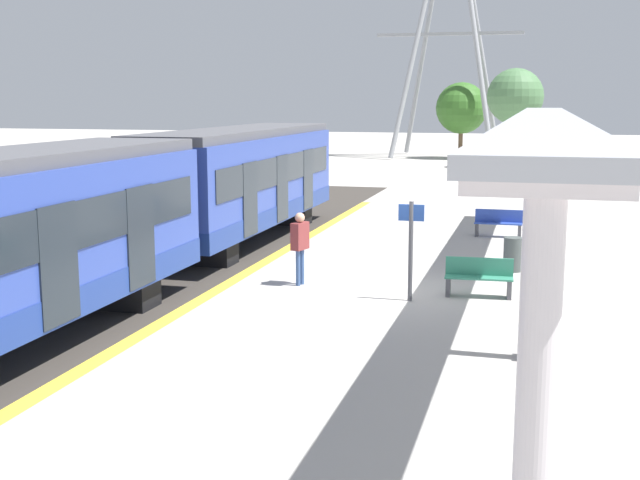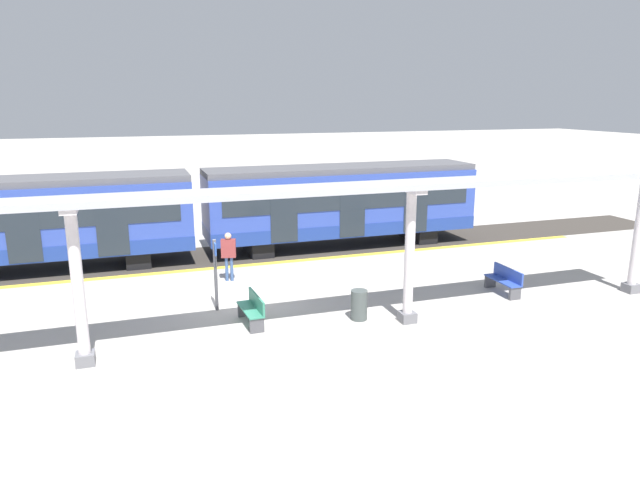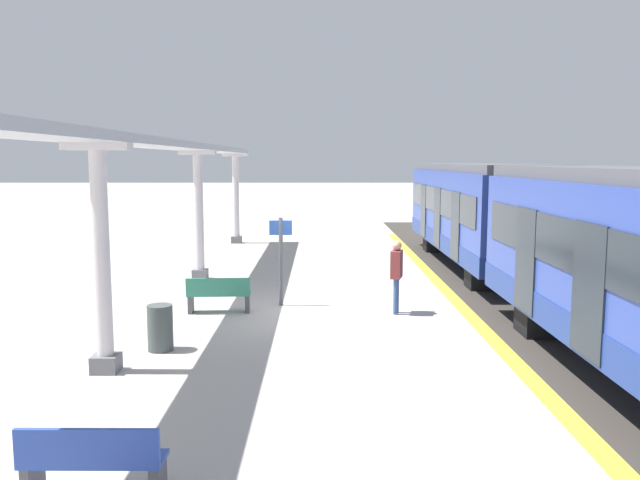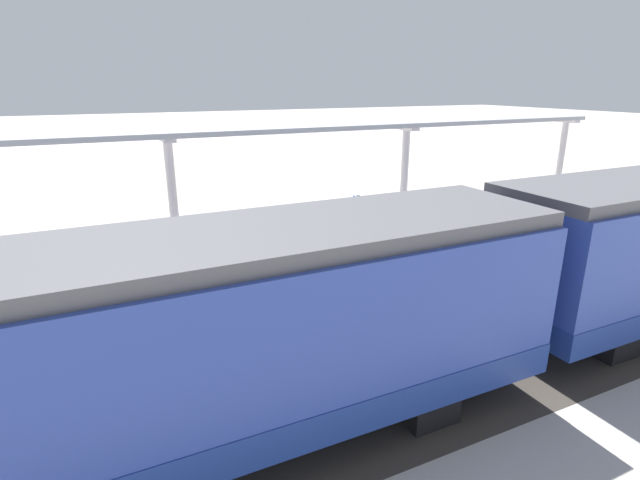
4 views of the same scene
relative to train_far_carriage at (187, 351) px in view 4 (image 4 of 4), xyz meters
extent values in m
plane|color=#ACA69F|center=(5.49, -5.64, -1.83)|extent=(176.00, 176.00, 0.00)
cube|color=yellow|center=(1.77, -5.64, -1.82)|extent=(0.35, 32.27, 0.01)
cube|color=#38332D|center=(-0.01, -5.64, -1.82)|extent=(3.20, 44.27, 0.01)
cube|color=#1E262D|center=(1.31, -12.19, -0.14)|extent=(0.04, 1.10, 2.00)
cube|color=#1E262D|center=(1.31, -9.30, -0.14)|extent=(0.04, 1.10, 2.00)
cube|color=black|center=(-0.01, -8.48, -1.51)|extent=(2.21, 0.90, 0.64)
cube|color=#2C439E|center=(-0.01, 0.00, 0.11)|extent=(2.60, 11.59, 2.60)
cube|color=navy|center=(-0.01, 0.00, -0.91)|extent=(2.63, 11.61, 0.55)
cube|color=#515156|center=(-0.01, 0.00, 1.53)|extent=(2.39, 11.59, 0.24)
cube|color=#1E262D|center=(1.31, 0.00, 0.43)|extent=(0.03, 10.67, 0.84)
cube|color=#1E262D|center=(1.31, -2.90, -0.14)|extent=(0.04, 1.10, 2.00)
cube|color=#1E262D|center=(1.31, 0.00, -0.14)|extent=(0.04, 1.10, 2.00)
cube|color=black|center=(-0.01, -3.71, -1.51)|extent=(2.21, 0.90, 0.64)
cube|color=slate|center=(8.93, -18.42, -1.68)|extent=(0.44, 0.44, 0.30)
cylinder|color=silver|center=(8.93, -18.42, 0.21)|extent=(0.28, 0.28, 3.47)
cube|color=silver|center=(8.93, -18.42, 2.00)|extent=(1.10, 0.36, 0.12)
cube|color=slate|center=(8.93, -9.92, -1.68)|extent=(0.44, 0.44, 0.30)
cylinder|color=silver|center=(8.93, -9.92, 0.21)|extent=(0.28, 0.28, 3.47)
cube|color=silver|center=(8.93, -9.92, 2.00)|extent=(1.10, 0.36, 0.12)
cube|color=slate|center=(8.93, -1.32, -1.68)|extent=(0.44, 0.44, 0.30)
cylinder|color=silver|center=(8.93, -1.32, 0.21)|extent=(0.28, 0.28, 3.47)
cube|color=silver|center=(8.93, -1.32, 2.00)|extent=(1.10, 0.36, 0.12)
cube|color=#A8AAB2|center=(8.93, -5.76, 2.14)|extent=(1.20, 26.12, 0.16)
cube|color=#2D49AA|center=(7.67, 2.79, -1.39)|extent=(1.50, 0.45, 0.04)
cube|color=#2D49AA|center=(7.67, 2.98, -1.17)|extent=(1.50, 0.07, 0.40)
cube|color=#4C4C51|center=(8.34, 2.79, -1.62)|extent=(0.10, 0.40, 0.42)
cube|color=#4C4C51|center=(7.00, 2.79, -1.62)|extent=(0.10, 0.40, 0.42)
cube|color=#318065|center=(7.67, -5.62, -1.39)|extent=(1.52, 0.52, 0.04)
cube|color=#318065|center=(7.66, -5.43, -1.17)|extent=(1.50, 0.14, 0.40)
cube|color=#4C4C51|center=(8.34, -5.58, -1.62)|extent=(0.12, 0.40, 0.42)
cube|color=#4C4C51|center=(7.00, -5.66, -1.62)|extent=(0.12, 0.40, 0.42)
cylinder|color=#444C4B|center=(8.31, -2.56, -1.39)|extent=(0.48, 0.48, 0.88)
cylinder|color=#4C4C51|center=(6.24, -6.35, -0.73)|extent=(0.10, 0.10, 2.20)
cube|color=#284C9E|center=(6.24, -6.35, 0.12)|extent=(0.56, 0.04, 0.36)
cylinder|color=#35507F|center=(3.45, -5.58, -1.40)|extent=(0.11, 0.11, 0.86)
cylinder|color=#35507F|center=(3.50, -5.41, -1.40)|extent=(0.11, 0.11, 0.86)
cube|color=maroon|center=(3.47, -5.49, -0.64)|extent=(0.35, 0.54, 0.64)
sphere|color=tan|center=(3.47, -5.49, -0.21)|extent=(0.23, 0.23, 0.23)
camera|label=1|loc=(8.89, -23.96, 2.56)|focal=46.45mm
camera|label=2|loc=(22.78, -8.61, 4.38)|focal=32.22mm
camera|label=3|loc=(5.26, 9.21, 1.77)|focal=35.72mm
camera|label=4|loc=(-6.24, 0.91, 3.60)|focal=27.33mm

